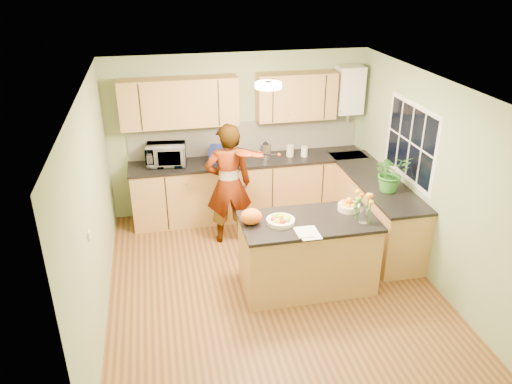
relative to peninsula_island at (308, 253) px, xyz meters
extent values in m
plane|color=brown|center=(-0.42, 0.09, -0.47)|extent=(4.50, 4.50, 0.00)
cube|color=white|center=(-0.42, 0.09, 2.03)|extent=(4.00, 4.50, 0.02)
cube|color=#95AA79|center=(-0.42, 2.34, 0.78)|extent=(4.00, 0.02, 2.50)
cube|color=#95AA79|center=(-0.42, -2.16, 0.78)|extent=(4.00, 0.02, 2.50)
cube|color=#95AA79|center=(-2.42, 0.09, 0.78)|extent=(0.02, 4.50, 2.50)
cube|color=#95AA79|center=(1.58, 0.09, 0.78)|extent=(0.02, 4.50, 2.50)
cube|color=#B88D49|center=(-0.32, 2.04, -0.02)|extent=(3.60, 0.60, 0.90)
cube|color=black|center=(-0.32, 2.03, 0.45)|extent=(3.64, 0.62, 0.04)
cube|color=#B88D49|center=(1.28, 0.94, -0.02)|extent=(0.60, 2.20, 0.90)
cube|color=black|center=(1.27, 0.94, 0.45)|extent=(0.62, 2.24, 0.04)
cube|color=white|center=(-0.32, 2.33, 0.73)|extent=(3.60, 0.02, 0.52)
cube|color=#B88D49|center=(-1.32, 2.17, 1.38)|extent=(1.70, 0.34, 0.70)
cube|color=#B88D49|center=(0.43, 2.17, 1.38)|extent=(1.20, 0.34, 0.70)
cube|color=white|center=(1.28, 2.18, 1.43)|extent=(0.40, 0.30, 0.72)
cylinder|color=#B1B1B5|center=(1.28, 2.18, 1.03)|extent=(0.06, 0.06, 0.20)
cube|color=white|center=(1.57, 0.69, 1.08)|extent=(0.01, 1.30, 1.05)
cube|color=black|center=(1.57, 0.69, 1.08)|extent=(0.01, 1.18, 0.92)
cube|color=white|center=(-2.41, -0.51, 0.83)|extent=(0.02, 0.09, 0.09)
cylinder|color=#FFEABF|center=(-0.42, 0.39, 1.99)|extent=(0.30, 0.30, 0.06)
cylinder|color=white|center=(-0.42, 0.39, 2.02)|extent=(0.10, 0.10, 0.02)
cube|color=#B88D49|center=(0.00, 0.00, -0.02)|extent=(1.58, 0.79, 0.89)
cube|color=black|center=(0.00, 0.00, 0.44)|extent=(1.62, 0.83, 0.04)
cylinder|color=beige|center=(-0.35, 0.00, 0.49)|extent=(0.33, 0.33, 0.05)
cylinder|color=beige|center=(0.55, 0.15, 0.50)|extent=(0.27, 0.27, 0.08)
cylinder|color=silver|center=(0.60, -0.18, 0.56)|extent=(0.10, 0.10, 0.20)
ellipsoid|color=orange|center=(-0.69, 0.05, 0.56)|extent=(0.32, 0.29, 0.19)
cube|color=silver|center=(-0.10, -0.30, 0.47)|extent=(0.23, 0.31, 0.01)
imported|color=#E1B089|center=(-0.76, 1.30, 0.42)|extent=(0.66, 0.44, 1.76)
imported|color=white|center=(-1.57, 2.08, 0.63)|extent=(0.61, 0.45, 0.31)
cube|color=navy|center=(-0.78, 2.05, 0.59)|extent=(0.35, 0.30, 0.24)
cylinder|color=#B1B1B5|center=(-0.07, 2.05, 0.59)|extent=(0.16, 0.16, 0.22)
sphere|color=black|center=(-0.07, 2.05, 0.74)|extent=(0.08, 0.08, 0.08)
cylinder|color=beige|center=(0.32, 2.05, 0.56)|extent=(0.12, 0.12, 0.18)
cylinder|color=white|center=(0.54, 2.00, 0.55)|extent=(0.13, 0.13, 0.16)
imported|color=#337D29|center=(1.28, 0.56, 0.73)|extent=(0.46, 0.40, 0.51)
camera|label=1|loc=(-1.68, -4.95, 3.28)|focal=35.00mm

